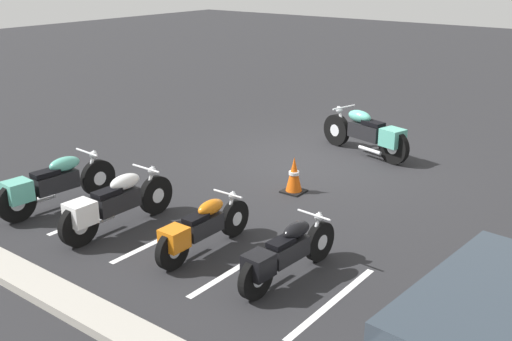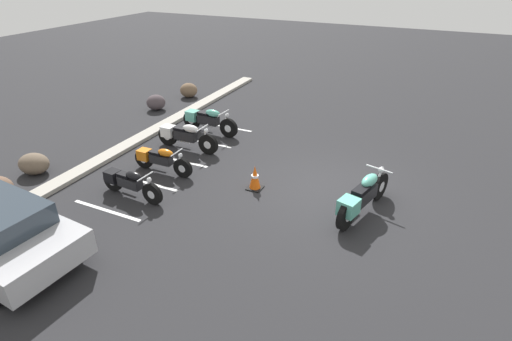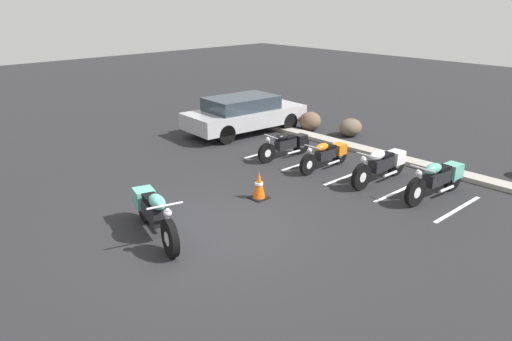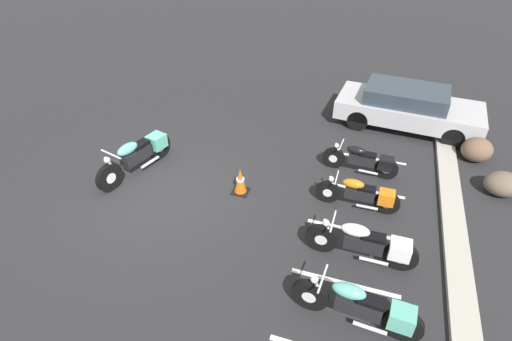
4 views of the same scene
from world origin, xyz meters
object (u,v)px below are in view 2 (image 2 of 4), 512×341
object	(u,v)px
landscape_rock_2	(34,164)
traffic_cone	(255,178)
parked_bike_1	(160,159)
landscape_rock_3	(189,90)
parked_bike_0	(128,182)
parked_bike_2	(184,136)
parked_bike_3	(207,120)
motorcycle_teal_featured	(362,197)
landscape_rock_1	(156,102)

from	to	relation	value
landscape_rock_2	traffic_cone	size ratio (longest dim) A/B	1.29
parked_bike_1	landscape_rock_3	xyz separation A→B (m)	(6.31, 3.21, -0.10)
parked_bike_0	parked_bike_2	distance (m)	3.10
parked_bike_3	landscape_rock_3	size ratio (longest dim) A/B	2.97
motorcycle_teal_featured	landscape_rock_3	bearing A→B (deg)	71.25
parked_bike_1	landscape_rock_2	xyz separation A→B (m)	(-1.62, 3.25, -0.11)
motorcycle_teal_featured	traffic_cone	bearing A→B (deg)	104.37
parked_bike_0	parked_bike_3	size ratio (longest dim) A/B	0.87
parked_bike_1	landscape_rock_3	distance (m)	7.08
parked_bike_2	parked_bike_1	bearing A→B (deg)	-80.54
landscape_rock_2	landscape_rock_3	size ratio (longest dim) A/B	1.16
parked_bike_1	landscape_rock_1	bearing A→B (deg)	128.67
parked_bike_0	parked_bike_3	distance (m)	4.62
parked_bike_1	traffic_cone	size ratio (longest dim) A/B	2.85
parked_bike_0	parked_bike_1	bearing A→B (deg)	97.61
motorcycle_teal_featured	traffic_cone	xyz separation A→B (m)	(0.04, 2.86, -0.19)
parked_bike_1	traffic_cone	distance (m)	2.92
parked_bike_1	landscape_rock_3	size ratio (longest dim) A/B	2.56
parked_bike_3	landscape_rock_3	distance (m)	4.28
parked_bike_0	motorcycle_teal_featured	bearing A→B (deg)	20.52
parked_bike_2	parked_bike_3	bearing A→B (deg)	93.11
traffic_cone	parked_bike_3	bearing A→B (deg)	48.67
parked_bike_0	landscape_rock_2	size ratio (longest dim) A/B	2.23
parked_bike_0	parked_bike_2	xyz separation A→B (m)	(3.08, 0.36, 0.06)
parked_bike_3	parked_bike_2	bearing A→B (deg)	-83.28
landscape_rock_3	landscape_rock_2	bearing A→B (deg)	179.73
motorcycle_teal_featured	traffic_cone	world-z (taller)	motorcycle_teal_featured
landscape_rock_3	traffic_cone	xyz separation A→B (m)	(-6.00, -6.12, 0.01)
parked_bike_2	landscape_rock_1	size ratio (longest dim) A/B	2.95
parked_bike_0	landscape_rock_2	distance (m)	3.36
motorcycle_teal_featured	parked_bike_2	world-z (taller)	motorcycle_teal_featured
landscape_rock_1	landscape_rock_2	xyz separation A→B (m)	(-5.94, -0.23, -0.01)
parked_bike_1	landscape_rock_3	world-z (taller)	parked_bike_1
parked_bike_1	parked_bike_0	bearing A→B (deg)	-86.29
landscape_rock_3	traffic_cone	world-z (taller)	traffic_cone
parked_bike_0	parked_bike_1	xyz separation A→B (m)	(1.44, 0.10, -0.00)
motorcycle_teal_featured	landscape_rock_2	distance (m)	9.21
landscape_rock_1	landscape_rock_3	bearing A→B (deg)	-7.78
parked_bike_2	landscape_rock_1	bearing A→B (deg)	140.70
parked_bike_2	landscape_rock_3	world-z (taller)	parked_bike_2
landscape_rock_3	parked_bike_1	bearing A→B (deg)	-153.00
parked_bike_3	traffic_cone	xyz separation A→B (m)	(-2.84, -3.23, -0.15)
motorcycle_teal_featured	parked_bike_0	world-z (taller)	motorcycle_teal_featured
landscape_rock_1	traffic_cone	distance (m)	7.54
landscape_rock_2	motorcycle_teal_featured	bearing A→B (deg)	-78.15
parked_bike_2	parked_bike_0	bearing A→B (deg)	-82.90
landscape_rock_2	landscape_rock_3	bearing A→B (deg)	-0.27
parked_bike_2	motorcycle_teal_featured	bearing A→B (deg)	-12.30
parked_bike_1	traffic_cone	xyz separation A→B (m)	(0.31, -2.90, -0.09)
motorcycle_teal_featured	parked_bike_2	size ratio (longest dim) A/B	1.07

